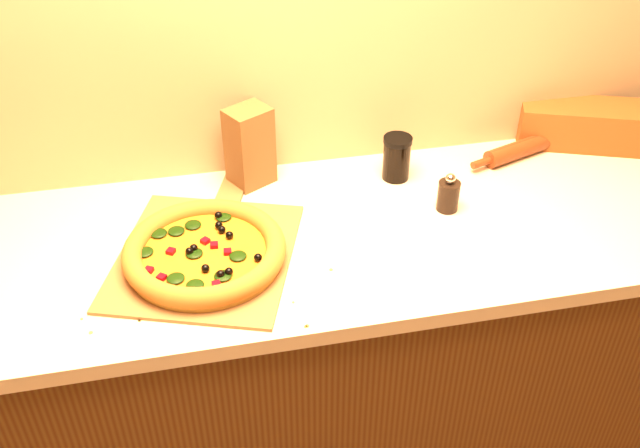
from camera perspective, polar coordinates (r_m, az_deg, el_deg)
The scene contains 10 objects.
cabinet at distance 2.07m, azimuth -1.09°, elevation -11.13°, with size 2.80×0.65×0.86m, color #4D2710.
countertop at distance 1.76m, azimuth -1.25°, elevation -1.25°, with size 2.84×0.68×0.04m, color beige.
pizza_peel at distance 1.71m, azimuth -9.01°, elevation -2.14°, with size 0.52×0.64×0.01m.
pizza at distance 1.66m, azimuth -9.20°, elevation -2.18°, with size 0.38×0.38×0.05m.
bottle_cap at distance 1.67m, azimuth -11.39°, elevation -3.49°, with size 0.03×0.03×0.01m, color black.
pepper_grinder at distance 1.83m, azimuth 10.23°, elevation 2.31°, with size 0.06×0.06×0.11m.
rolling_pin at distance 2.12m, azimuth 15.93°, elevation 5.85°, with size 0.36×0.14×0.05m.
bread_bag at distance 2.23m, azimuth 21.24°, elevation 7.38°, with size 0.44×0.14×0.12m, color brown.
paper_bag at distance 1.89m, azimuth -5.65°, elevation 6.18°, with size 0.11×0.09×0.22m, color brown.
dark_jar at distance 1.93m, azimuth 6.15°, elevation 5.30°, with size 0.08×0.08×0.12m.
Camera 1 is at (-0.24, 0.06, 1.96)m, focal length 40.00 mm.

